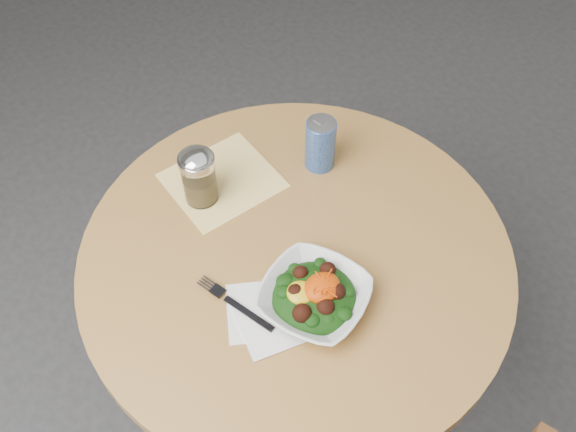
% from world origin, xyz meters
% --- Properties ---
extents(ground, '(6.00, 6.00, 0.00)m').
position_xyz_m(ground, '(0.00, 0.00, 0.00)').
color(ground, '#2D2D30').
rests_on(ground, ground).
extents(table, '(0.90, 0.90, 0.75)m').
position_xyz_m(table, '(0.00, 0.00, 0.55)').
color(table, black).
rests_on(table, ground).
extents(cloth_napkin, '(0.24, 0.22, 0.00)m').
position_xyz_m(cloth_napkin, '(-0.01, 0.25, 0.75)').
color(cloth_napkin, '#EEAD0C').
rests_on(cloth_napkin, table).
extents(paper_napkins, '(0.18, 0.20, 0.00)m').
position_xyz_m(paper_napkins, '(-0.14, -0.08, 0.75)').
color(paper_napkins, white).
rests_on(paper_napkins, table).
extents(salad_bowl, '(0.26, 0.26, 0.08)m').
position_xyz_m(salad_bowl, '(-0.05, -0.12, 0.78)').
color(salad_bowl, silver).
rests_on(salad_bowl, table).
extents(fork, '(0.06, 0.18, 0.00)m').
position_xyz_m(fork, '(-0.17, -0.02, 0.76)').
color(fork, black).
rests_on(fork, table).
extents(spice_shaker, '(0.08, 0.08, 0.14)m').
position_xyz_m(spice_shaker, '(-0.07, 0.24, 0.82)').
color(spice_shaker, silver).
rests_on(spice_shaker, table).
extents(beverage_can, '(0.07, 0.07, 0.13)m').
position_xyz_m(beverage_can, '(0.20, 0.16, 0.81)').
color(beverage_can, navy).
rests_on(beverage_can, table).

